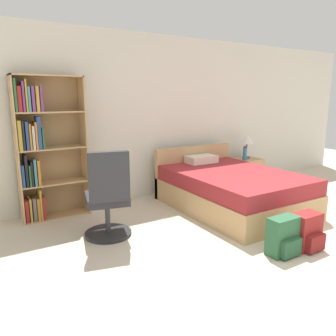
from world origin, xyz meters
TOP-DOWN VIEW (x-y plane):
  - wall_back at (0.00, 3.23)m, footprint 9.00×0.06m
  - bookshelf at (-2.01, 3.00)m, footprint 0.89×0.32m
  - bed at (0.44, 2.03)m, footprint 1.49×2.07m
  - office_chair at (-1.52, 1.92)m, footprint 0.58×0.65m
  - nightstand at (1.57, 2.89)m, footprint 0.54×0.50m
  - table_lamp at (1.62, 2.91)m, footprint 0.27×0.27m
  - water_bottle at (1.44, 2.77)m, footprint 0.07×0.07m
  - backpack_red at (0.23, 0.55)m, footprint 0.33×0.27m
  - backpack_green at (-0.10, 0.59)m, footprint 0.34×0.24m

SIDE VIEW (x-z plane):
  - backpack_red at x=0.23m, z-range -0.01..0.39m
  - backpack_green at x=-0.10m, z-range -0.01..0.40m
  - nightstand at x=1.57m, z-range 0.00..0.51m
  - bed at x=0.44m, z-range -0.12..0.70m
  - office_chair at x=-1.52m, z-range -0.06..1.00m
  - water_bottle at x=1.44m, z-range 0.50..0.75m
  - table_lamp at x=1.62m, z-range 0.63..1.06m
  - bookshelf at x=-2.01m, z-range 0.02..1.92m
  - wall_back at x=0.00m, z-range 0.00..2.60m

